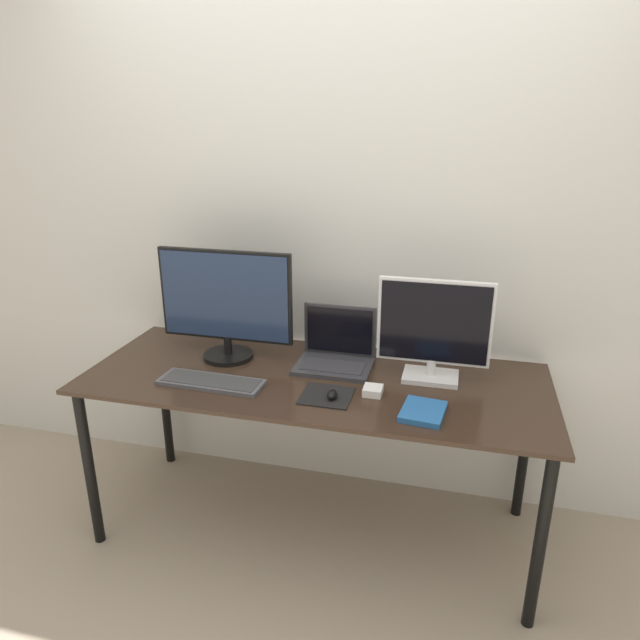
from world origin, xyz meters
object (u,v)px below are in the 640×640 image
(monitor_left, at_px, (226,304))
(book, at_px, (423,412))
(monitor_right, at_px, (434,330))
(mouse, at_px, (332,395))
(keyboard, at_px, (211,382))
(power_brick, at_px, (373,391))
(laptop, at_px, (336,351))

(monitor_left, height_order, book, monitor_left)
(monitor_right, distance_m, mouse, 0.48)
(monitor_left, xyz_separation_m, keyboard, (0.04, -0.27, -0.24))
(monitor_left, distance_m, monitor_right, 0.88)
(power_brick, bearing_deg, monitor_right, 43.54)
(monitor_right, relative_size, power_brick, 5.78)
(laptop, bearing_deg, monitor_left, -174.48)
(monitor_left, height_order, monitor_right, monitor_left)
(keyboard, relative_size, mouse, 6.89)
(monitor_right, bearing_deg, mouse, -141.50)
(keyboard, bearing_deg, monitor_left, 97.98)
(monitor_right, distance_m, laptop, 0.44)
(monitor_left, bearing_deg, book, -19.24)
(mouse, bearing_deg, monitor_left, 152.78)
(monitor_left, relative_size, keyboard, 1.38)
(monitor_left, relative_size, laptop, 1.86)
(monitor_right, bearing_deg, keyboard, -162.49)
(book, bearing_deg, laptop, 138.60)
(monitor_left, bearing_deg, laptop, 5.52)
(laptop, bearing_deg, keyboard, -144.61)
(keyboard, distance_m, mouse, 0.50)
(laptop, xyz_separation_m, book, (0.40, -0.35, -0.05))
(monitor_right, distance_m, power_brick, 0.35)
(monitor_left, distance_m, laptop, 0.52)
(mouse, distance_m, book, 0.34)
(monitor_right, height_order, book, monitor_right)
(monitor_right, distance_m, book, 0.37)
(mouse, xyz_separation_m, power_brick, (0.14, 0.08, -0.01))
(power_brick, bearing_deg, keyboard, -173.62)
(keyboard, height_order, power_brick, power_brick)
(monitor_right, distance_m, keyboard, 0.91)
(monitor_left, relative_size, power_brick, 7.67)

